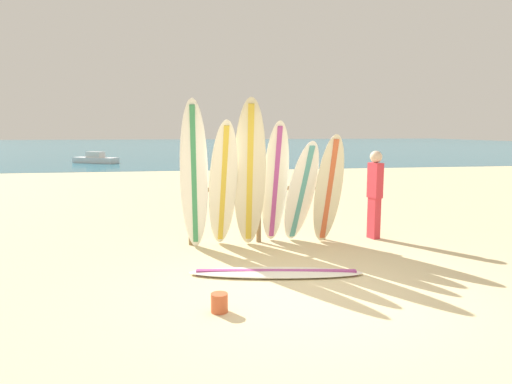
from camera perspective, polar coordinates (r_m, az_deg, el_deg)
The scene contains 13 objects.
ground_plane at distance 5.97m, azimuth 7.16°, elevation -12.61°, with size 120.00×120.00×0.00m, color beige.
ocean_water at distance 63.40m, azimuth -8.10°, elevation 5.87°, with size 120.00×80.00×0.01m, color teal.
surfboard_rack at distance 8.35m, azimuth 0.34°, elevation -1.42°, with size 2.60×0.09×1.15m.
surfboard_leaning_far_left at distance 7.73m, azimuth -7.82°, elevation 1.96°, with size 0.52×0.69×2.60m.
surfboard_leaning_left at distance 7.80m, azimuth -4.18°, elevation 0.83°, with size 0.55×1.01×2.26m.
surfboard_leaning_center_left at distance 7.82m, azimuth -0.81°, elevation 2.20°, with size 0.61×0.80×2.62m.
surfboard_leaning_center at distance 8.09m, azimuth 2.44°, elevation 1.06°, with size 0.47×0.84×2.25m.
surfboard_leaning_center_right at distance 8.15m, azimuth 5.71°, elevation -0.12°, with size 0.68×1.01×1.91m.
surfboard_leaning_right at distance 8.21m, azimuth 9.13°, elevation 0.25°, with size 0.59×0.67×2.02m.
surfboard_lying_on_sand at distance 6.63m, azimuth 2.55°, elevation -10.11°, with size 2.56×0.93×0.08m.
beachgoer_standing at distance 8.92m, azimuth 14.76°, elevation 0.17°, with size 0.24×0.31×1.69m.
small_boat_offshore at distance 30.38m, azimuth -19.59°, elevation 3.94°, with size 3.02×2.28×0.71m.
sand_bucket at distance 5.36m, azimuth -4.65°, elevation -13.75°, with size 0.20×0.20×0.22m, color #CC5933.
Camera 1 is at (-1.64, -5.35, 2.08)m, focal length 31.71 mm.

